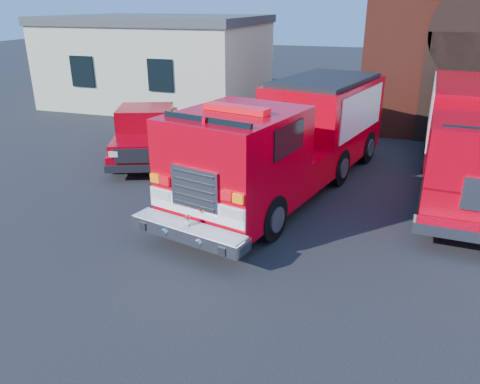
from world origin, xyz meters
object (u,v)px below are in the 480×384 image
(fire_engine, at_px, (291,138))
(pickup_truck, at_px, (148,132))
(side_building, at_px, (161,59))
(secondary_truck, at_px, (477,136))

(fire_engine, distance_m, pickup_truck, 5.55)
(side_building, bearing_deg, pickup_truck, -66.14)
(side_building, distance_m, secondary_truck, 16.63)
(side_building, height_order, pickup_truck, side_building)
(pickup_truck, relative_size, secondary_truck, 0.65)
(side_building, xyz_separation_m, pickup_truck, (3.93, -8.89, -1.38))
(side_building, height_order, secondary_truck, side_building)
(pickup_truck, distance_m, secondary_truck, 10.23)
(fire_engine, relative_size, secondary_truck, 1.11)
(fire_engine, xyz_separation_m, pickup_truck, (-5.31, 1.47, -0.66))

